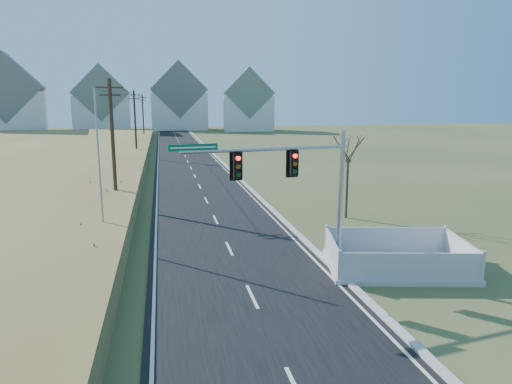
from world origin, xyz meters
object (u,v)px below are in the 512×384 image
object	(u,v)px
open_sign	(377,267)
flagpole	(101,185)
fence_enclosure	(396,263)
traffic_signal_mast	(304,185)
bare_tree	(349,147)

from	to	relation	value
open_sign	flagpole	world-z (taller)	flagpole
fence_enclosure	flagpole	xyz separation A→B (m)	(-13.33, 6.21, 2.95)
traffic_signal_mast	open_sign	size ratio (longest dim) A/B	12.21
open_sign	fence_enclosure	bearing A→B (deg)	55.21
traffic_signal_mast	open_sign	bearing A→B (deg)	-26.28
open_sign	flagpole	size ratio (longest dim) A/B	0.08
flagpole	bare_tree	size ratio (longest dim) A/B	1.40
fence_enclosure	open_sign	bearing A→B (deg)	-144.97
traffic_signal_mast	fence_enclosure	distance (m)	5.64
traffic_signal_mast	bare_tree	world-z (taller)	traffic_signal_mast
fence_enclosure	flagpole	bearing A→B (deg)	167.61
fence_enclosure	bare_tree	xyz separation A→B (m)	(1.42, 9.21, 4.37)
fence_enclosure	open_sign	distance (m)	1.32
open_sign	flagpole	distance (m)	14.15
fence_enclosure	bare_tree	distance (m)	10.29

